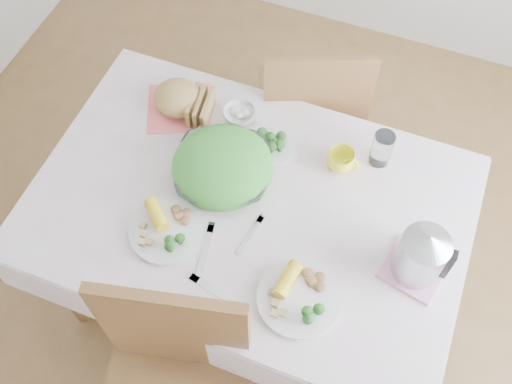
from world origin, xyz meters
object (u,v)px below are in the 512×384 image
(chair_far, at_px, (308,106))
(electric_kettle, at_px, (422,253))
(salad_bowl, at_px, (223,170))
(yellow_mug, at_px, (341,160))
(dinner_plate_left, at_px, (167,231))
(dinner_plate_right, at_px, (299,298))
(dining_table, at_px, (250,252))

(chair_far, relative_size, electric_kettle, 4.54)
(salad_bowl, xyz_separation_m, yellow_mug, (0.37, 0.19, -0.00))
(yellow_mug, bearing_deg, dinner_plate_left, -134.98)
(dinner_plate_right, height_order, electric_kettle, electric_kettle)
(yellow_mug, distance_m, electric_kettle, 0.46)
(dining_table, height_order, yellow_mug, yellow_mug)
(dining_table, xyz_separation_m, chair_far, (-0.00, 0.73, 0.09))
(dining_table, bearing_deg, yellow_mug, 46.29)
(salad_bowl, distance_m, dinner_plate_left, 0.29)
(dining_table, relative_size, electric_kettle, 6.50)
(salad_bowl, relative_size, dinner_plate_left, 1.31)
(dinner_plate_left, distance_m, yellow_mug, 0.66)
(chair_far, xyz_separation_m, electric_kettle, (0.59, -0.76, 0.42))
(yellow_mug, bearing_deg, dining_table, -133.71)
(chair_far, height_order, dinner_plate_right, chair_far)
(dinner_plate_left, bearing_deg, electric_kettle, 11.63)
(electric_kettle, bearing_deg, dining_table, 179.46)
(dining_table, xyz_separation_m, dinner_plate_right, (0.28, -0.27, 0.40))
(dinner_plate_right, bearing_deg, electric_kettle, 36.42)
(yellow_mug, bearing_deg, dinner_plate_right, -87.06)
(electric_kettle, bearing_deg, yellow_mug, 141.90)
(chair_far, bearing_deg, dining_table, 67.44)
(salad_bowl, xyz_separation_m, dinner_plate_left, (-0.09, -0.28, -0.03))
(chair_far, bearing_deg, dinner_plate_left, 54.44)
(dining_table, relative_size, dinner_plate_right, 5.21)
(salad_bowl, height_order, yellow_mug, salad_bowl)
(dining_table, bearing_deg, chair_far, 90.12)
(dining_table, bearing_deg, dinner_plate_left, -136.53)
(dining_table, height_order, dinner_plate_right, dinner_plate_right)
(dining_table, relative_size, dinner_plate_left, 5.49)
(salad_bowl, bearing_deg, electric_kettle, -8.73)
(salad_bowl, distance_m, dinner_plate_right, 0.53)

